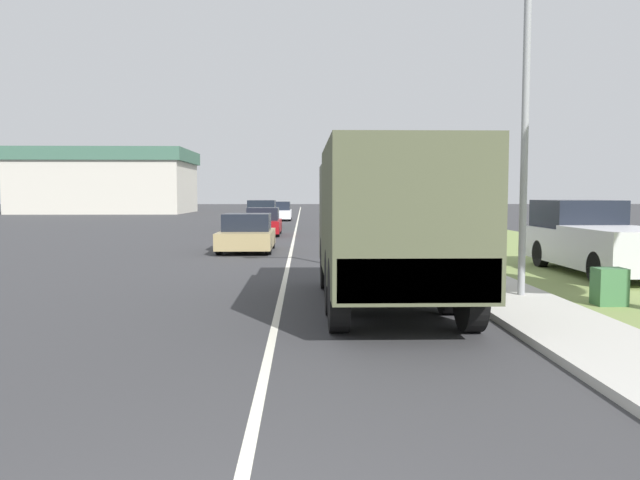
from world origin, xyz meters
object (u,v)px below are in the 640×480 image
(car_nearest_ahead, at_px, (247,234))
(pickup_truck, at_px, (597,239))
(military_truck, at_px, (387,218))
(lamp_post, at_px, (517,56))
(car_fourth_ahead, at_px, (280,212))
(car_third_ahead, at_px, (262,215))
(car_second_ahead, at_px, (263,223))

(car_nearest_ahead, height_order, pickup_truck, pickup_truck)
(military_truck, height_order, lamp_post, lamp_post)
(pickup_truck, distance_m, lamp_post, 6.70)
(military_truck, relative_size, car_fourth_ahead, 1.41)
(lamp_post, bearing_deg, car_third_ahead, 103.85)
(military_truck, xyz_separation_m, lamp_post, (2.56, 0.65, 3.08))
(military_truck, height_order, car_third_ahead, military_truck)
(car_second_ahead, bearing_deg, car_nearest_ahead, -90.07)
(car_second_ahead, height_order, pickup_truck, pickup_truck)
(pickup_truck, xyz_separation_m, lamp_post, (-3.63, -4.12, 3.84))
(military_truck, distance_m, pickup_truck, 7.85)
(car_nearest_ahead, height_order, lamp_post, lamp_post)
(military_truck, xyz_separation_m, pickup_truck, (6.19, 4.76, -0.76))
(car_fourth_ahead, height_order, lamp_post, lamp_post)
(pickup_truck, bearing_deg, car_fourth_ahead, 105.80)
(military_truck, distance_m, car_nearest_ahead, 12.06)
(car_second_ahead, xyz_separation_m, pickup_truck, (9.80, -15.73, 0.27))
(car_nearest_ahead, bearing_deg, car_third_ahead, 91.91)
(car_third_ahead, xyz_separation_m, lamp_post, (6.73, -27.28, 3.98))
(military_truck, height_order, pickup_truck, military_truck)
(car_nearest_ahead, xyz_separation_m, car_third_ahead, (-0.55, 16.47, 0.13))
(car_fourth_ahead, bearing_deg, car_third_ahead, -93.92)
(military_truck, height_order, car_second_ahead, military_truck)
(pickup_truck, bearing_deg, car_second_ahead, 121.93)
(pickup_truck, relative_size, lamp_post, 0.67)
(car_nearest_ahead, xyz_separation_m, car_second_ahead, (0.01, 9.03, 0.01))
(lamp_post, bearing_deg, pickup_truck, 48.56)
(car_nearest_ahead, xyz_separation_m, lamp_post, (6.18, -10.81, 4.11))
(military_truck, xyz_separation_m, car_second_ahead, (-3.61, 20.49, -1.02))
(car_fourth_ahead, relative_size, pickup_truck, 0.89)
(car_third_ahead, height_order, pickup_truck, pickup_truck)
(car_fourth_ahead, xyz_separation_m, pickup_truck, (9.62, -33.99, 0.23))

